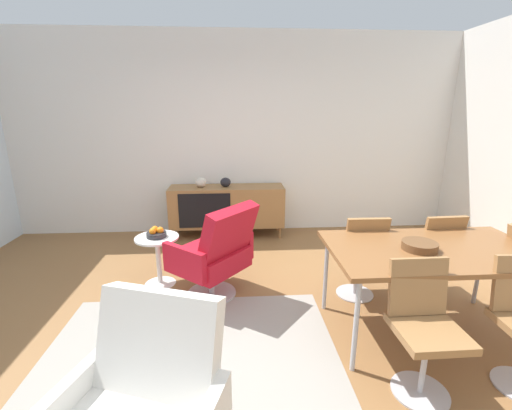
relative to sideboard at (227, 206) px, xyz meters
The scene contains 15 objects.
ground_plane 2.34m from the sideboard, 86.44° to the right, with size 8.32×8.32×0.00m, color olive.
wall_back 1.02m from the sideboard, 64.68° to the left, with size 6.80×0.12×2.80m, color white.
sideboard is the anchor object (origin of this frame).
vase_cobalt 0.34m from the sideboard, behind, with size 0.15×0.15×0.13m.
vase_sculptural_dark 0.50m from the sideboard, behind, with size 0.16×0.16×0.13m.
dining_table 2.89m from the sideboard, 55.50° to the right, with size 1.60×0.90×0.74m.
wooden_bowl_on_table 2.84m from the sideboard, 57.86° to the right, with size 0.26×0.26×0.06m, color brown.
dining_chair_back_right 2.69m from the sideboard, 42.44° to the right, with size 0.42×0.44×0.86m.
dining_chair_front_left 3.20m from the sideboard, 66.42° to the right, with size 0.40×0.43×0.86m.
dining_chair_back_left 2.22m from the sideboard, 54.81° to the right, with size 0.41×0.43×0.86m.
lounge_chair_red 1.70m from the sideboard, 92.87° to the right, with size 0.90×0.91×0.95m.
armchair_black_shell 3.48m from the sideboard, 95.40° to the right, with size 0.84×0.81×0.95m.
side_table_round 1.56m from the sideboard, 116.19° to the right, with size 0.44×0.44×0.52m.
fruit_bowl 1.56m from the sideboard, 116.23° to the right, with size 0.20×0.20×0.11m.
area_rug 2.64m from the sideboard, 95.37° to the right, with size 2.20×1.70×0.01m, color gray.
Camera 1 is at (-0.05, -2.45, 1.77)m, focal length 24.28 mm.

